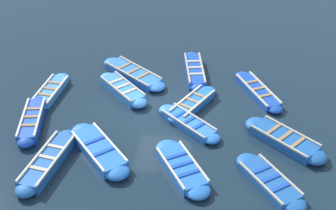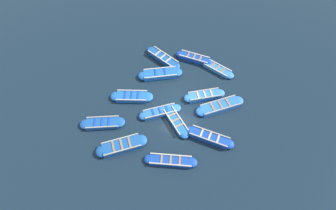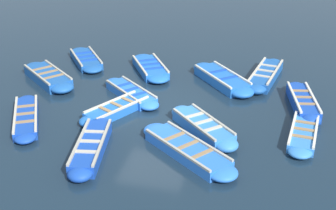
% 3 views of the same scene
% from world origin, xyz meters
% --- Properties ---
extents(ground_plane, '(120.00, 120.00, 0.00)m').
position_xyz_m(ground_plane, '(0.00, 0.00, 0.00)').
color(ground_plane, '#162838').
extents(boat_stern_in, '(3.70, 1.35, 0.45)m').
position_xyz_m(boat_stern_in, '(-3.19, 1.15, 0.20)').
color(boat_stern_in, '#1947B7').
rests_on(boat_stern_in, ground).
extents(boat_alongside, '(3.09, 3.42, 0.45)m').
position_xyz_m(boat_alongside, '(1.69, 5.07, 0.20)').
color(boat_alongside, '#1E59AD').
rests_on(boat_alongside, ground).
extents(boat_near_quay, '(3.23, 2.23, 0.38)m').
position_xyz_m(boat_near_quay, '(-0.43, 1.27, 0.16)').
color(boat_near_quay, blue).
rests_on(boat_near_quay, ground).
extents(boat_outer_right, '(3.17, 3.70, 0.40)m').
position_xyz_m(boat_outer_right, '(-2.62, -1.77, 0.17)').
color(boat_outer_right, blue).
rests_on(boat_outer_right, ground).
extents(boat_centre, '(3.24, 1.09, 0.35)m').
position_xyz_m(boat_centre, '(-0.67, -5.28, 0.15)').
color(boat_centre, '#3884E0').
rests_on(boat_centre, ground).
extents(boat_mid_row, '(2.98, 2.90, 0.46)m').
position_xyz_m(boat_mid_row, '(-1.12, -2.00, 0.20)').
color(boat_mid_row, '#3884E0').
rests_on(boat_mid_row, ground).
extents(boat_inner_gap, '(3.91, 1.45, 0.45)m').
position_xyz_m(boat_inner_gap, '(4.02, -3.80, 0.20)').
color(boat_inner_gap, '#1E59AD').
rests_on(boat_inner_gap, ground).
extents(boat_end_of_row, '(3.55, 2.32, 0.36)m').
position_xyz_m(boat_end_of_row, '(-1.80, 4.16, 0.15)').
color(boat_end_of_row, '#1947B7').
rests_on(boat_end_of_row, ground).
extents(boat_broadside, '(2.75, 3.00, 0.37)m').
position_xyz_m(boat_broadside, '(1.01, 1.20, 0.16)').
color(boat_broadside, blue).
rests_on(boat_broadside, ground).
extents(boat_tucked, '(3.43, 2.59, 0.39)m').
position_xyz_m(boat_tucked, '(3.75, 1.19, 0.17)').
color(boat_tucked, blue).
rests_on(boat_tucked, ground).
extents(boat_bow_out, '(3.51, 3.20, 0.45)m').
position_xyz_m(boat_bow_out, '(3.17, -2.06, 0.19)').
color(boat_bow_out, blue).
rests_on(boat_bow_out, ground).
extents(boat_outer_left, '(3.25, 2.71, 0.37)m').
position_xyz_m(boat_outer_left, '(4.09, 4.36, 0.16)').
color(boat_outer_left, '#1E59AD').
rests_on(boat_outer_left, ground).
extents(boat_drifting, '(3.51, 1.32, 0.46)m').
position_xyz_m(boat_drifting, '(1.66, -5.29, 0.20)').
color(boat_drifting, '#1947B7').
rests_on(boat_drifting, ground).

